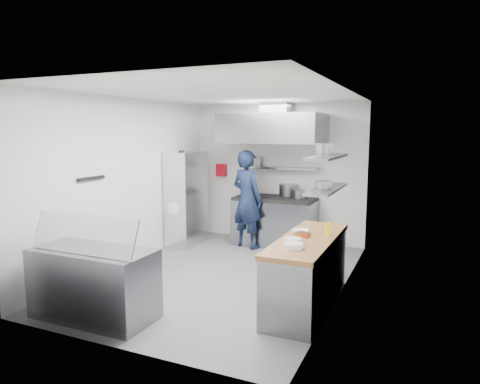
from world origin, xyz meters
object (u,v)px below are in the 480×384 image
at_px(chef, 247,199).
at_px(display_case, 94,284).
at_px(gas_range, 275,222).
at_px(wire_rack, 187,198).

distance_m(chef, display_case, 3.75).
xyz_separation_m(gas_range, wire_rack, (-1.63, -0.67, 0.48)).
xyz_separation_m(gas_range, chef, (-0.43, -0.42, 0.50)).
distance_m(gas_range, chef, 0.78).
bearing_deg(chef, display_case, 102.87).
xyz_separation_m(chef, display_case, (-0.46, -3.68, -0.52)).
xyz_separation_m(gas_range, display_case, (-0.88, -4.10, -0.03)).
height_order(chef, display_case, chef).
bearing_deg(display_case, gas_range, 77.83).
distance_m(wire_rack, display_case, 3.55).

